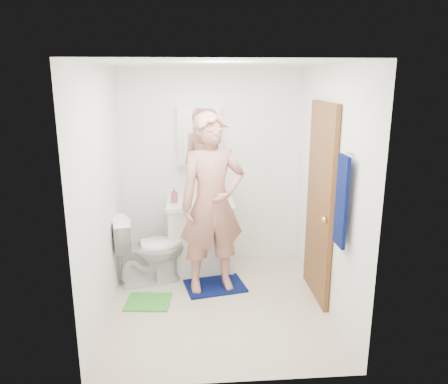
# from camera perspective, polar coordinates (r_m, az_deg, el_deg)

# --- Properties ---
(floor) EXTENTS (2.20, 2.40, 0.02)m
(floor) POSITION_cam_1_polar(r_m,az_deg,el_deg) (4.68, -0.82, -14.54)
(floor) COLOR beige
(floor) RESTS_ON ground
(ceiling) EXTENTS (2.20, 2.40, 0.02)m
(ceiling) POSITION_cam_1_polar(r_m,az_deg,el_deg) (4.08, -0.94, 16.62)
(ceiling) COLOR white
(ceiling) RESTS_ON ground
(wall_back) EXTENTS (2.20, 0.02, 2.40)m
(wall_back) POSITION_cam_1_polar(r_m,az_deg,el_deg) (5.39, -1.68, 3.24)
(wall_back) COLOR white
(wall_back) RESTS_ON ground
(wall_front) EXTENTS (2.20, 0.02, 2.40)m
(wall_front) POSITION_cam_1_polar(r_m,az_deg,el_deg) (3.07, 0.55, -5.86)
(wall_front) COLOR white
(wall_front) RESTS_ON ground
(wall_left) EXTENTS (0.02, 2.40, 2.40)m
(wall_left) POSITION_cam_1_polar(r_m,az_deg,el_deg) (4.29, -15.82, -0.35)
(wall_left) COLOR white
(wall_left) RESTS_ON ground
(wall_right) EXTENTS (0.02, 2.40, 2.40)m
(wall_right) POSITION_cam_1_polar(r_m,az_deg,el_deg) (4.42, 13.63, 0.23)
(wall_right) COLOR white
(wall_right) RESTS_ON ground
(vanity_cabinet) EXTENTS (0.75, 0.55, 0.80)m
(vanity_cabinet) POSITION_cam_1_polar(r_m,az_deg,el_deg) (5.33, -3.08, -5.89)
(vanity_cabinet) COLOR white
(vanity_cabinet) RESTS_ON floor
(countertop) EXTENTS (0.79, 0.59, 0.05)m
(countertop) POSITION_cam_1_polar(r_m,az_deg,el_deg) (5.19, -3.15, -1.50)
(countertop) COLOR white
(countertop) RESTS_ON vanity_cabinet
(sink_basin) EXTENTS (0.40, 0.40, 0.03)m
(sink_basin) POSITION_cam_1_polar(r_m,az_deg,el_deg) (5.19, -3.15, -1.34)
(sink_basin) COLOR white
(sink_basin) RESTS_ON countertop
(faucet) EXTENTS (0.03, 0.03, 0.12)m
(faucet) POSITION_cam_1_polar(r_m,az_deg,el_deg) (5.34, -3.21, -0.08)
(faucet) COLOR silver
(faucet) RESTS_ON countertop
(medicine_cabinet) EXTENTS (0.50, 0.12, 0.70)m
(medicine_cabinet) POSITION_cam_1_polar(r_m,az_deg,el_deg) (5.25, -3.33, 7.34)
(medicine_cabinet) COLOR white
(medicine_cabinet) RESTS_ON wall_back
(mirror_panel) EXTENTS (0.46, 0.01, 0.66)m
(mirror_panel) POSITION_cam_1_polar(r_m,az_deg,el_deg) (5.19, -3.31, 7.25)
(mirror_panel) COLOR white
(mirror_panel) RESTS_ON wall_back
(door) EXTENTS (0.05, 0.80, 2.05)m
(door) POSITION_cam_1_polar(r_m,az_deg,el_deg) (4.59, 12.40, -1.42)
(door) COLOR brown
(door) RESTS_ON ground
(door_knob) EXTENTS (0.07, 0.07, 0.07)m
(door_knob) POSITION_cam_1_polar(r_m,az_deg,el_deg) (4.31, 13.04, -3.57)
(door_knob) COLOR gold
(door_knob) RESTS_ON door
(towel) EXTENTS (0.03, 0.24, 0.80)m
(towel) POSITION_cam_1_polar(r_m,az_deg,el_deg) (3.86, 15.10, -1.20)
(towel) COLOR #08134C
(towel) RESTS_ON wall_right
(towel_hook) EXTENTS (0.06, 0.02, 0.02)m
(towel_hook) POSITION_cam_1_polar(r_m,az_deg,el_deg) (3.79, 16.10, 4.94)
(towel_hook) COLOR silver
(towel_hook) RESTS_ON wall_right
(toilet) EXTENTS (0.87, 0.63, 0.80)m
(toilet) POSITION_cam_1_polar(r_m,az_deg,el_deg) (5.05, -9.78, -7.30)
(toilet) COLOR white
(toilet) RESTS_ON floor
(bath_mat) EXTENTS (0.72, 0.58, 0.02)m
(bath_mat) POSITION_cam_1_polar(r_m,az_deg,el_deg) (5.01, -1.17, -12.16)
(bath_mat) COLOR #08134C
(bath_mat) RESTS_ON floor
(green_rug) EXTENTS (0.49, 0.43, 0.02)m
(green_rug) POSITION_cam_1_polar(r_m,az_deg,el_deg) (4.76, -9.87, -13.94)
(green_rug) COLOR green
(green_rug) RESTS_ON floor
(soap_dispenser) EXTENTS (0.08, 0.08, 0.18)m
(soap_dispenser) POSITION_cam_1_polar(r_m,az_deg,el_deg) (5.15, -6.50, -0.38)
(soap_dispenser) COLOR #AC505C
(soap_dispenser) RESTS_ON countertop
(toothbrush_cup) EXTENTS (0.13, 0.13, 0.09)m
(toothbrush_cup) POSITION_cam_1_polar(r_m,az_deg,el_deg) (5.30, -0.12, -0.33)
(toothbrush_cup) COLOR #6C3C84
(toothbrush_cup) RESTS_ON countertop
(man) EXTENTS (0.78, 0.59, 1.92)m
(man) POSITION_cam_1_polar(r_m,az_deg,el_deg) (4.59, -1.54, -1.61)
(man) COLOR #B37565
(man) RESTS_ON bath_mat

